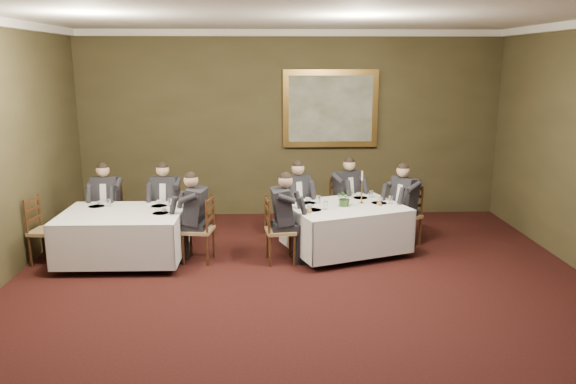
{
  "coord_description": "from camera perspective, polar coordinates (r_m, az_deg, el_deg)",
  "views": [
    {
      "loc": [
        -0.45,
        -5.68,
        2.93
      ],
      "look_at": [
        -0.16,
        1.94,
        1.15
      ],
      "focal_mm": 35.0,
      "sensor_mm": 36.0,
      "label": 1
    }
  ],
  "objects": [
    {
      "name": "ground",
      "position": [
        6.41,
        2.16,
        -14.09
      ],
      "size": [
        10.0,
        10.0,
        0.0
      ],
      "primitive_type": "plane",
      "color": "black",
      "rests_on": "ground"
    },
    {
      "name": "ceiling",
      "position": [
        5.73,
        2.48,
        18.82
      ],
      "size": [
        8.0,
        10.0,
        0.1
      ],
      "primitive_type": "cube",
      "color": "silver",
      "rests_on": "back_wall"
    },
    {
      "name": "back_wall",
      "position": [
        10.76,
        0.25,
        6.83
      ],
      "size": [
        8.0,
        0.1,
        3.5
      ],
      "primitive_type": "cube",
      "color": "#38321C",
      "rests_on": "ground"
    },
    {
      "name": "crown_molding",
      "position": [
        5.72,
        2.47,
        18.22
      ],
      "size": [
        8.0,
        10.0,
        0.12
      ],
      "color": "white",
      "rests_on": "back_wall"
    },
    {
      "name": "table_main",
      "position": [
        8.77,
        5.82,
        -3.37
      ],
      "size": [
        2.07,
        1.82,
        0.67
      ],
      "rotation": [
        0.0,
        0.0,
        0.35
      ],
      "color": "black",
      "rests_on": "ground"
    },
    {
      "name": "table_second",
      "position": [
        8.7,
        -16.42,
        -4.0
      ],
      "size": [
        1.79,
        1.37,
        0.67
      ],
      "rotation": [
        0.0,
        0.0,
        -0.01
      ],
      "color": "black",
      "rests_on": "ground"
    },
    {
      "name": "chair_main_backleft",
      "position": [
        9.4,
        0.77,
        -3.23
      ],
      "size": [
        0.56,
        0.54,
        1.0
      ],
      "rotation": [
        0.0,
        0.0,
        3.48
      ],
      "color": "#987B4D",
      "rests_on": "ground"
    },
    {
      "name": "diner_main_backleft",
      "position": [
        9.33,
        0.8,
        -1.9
      ],
      "size": [
        0.54,
        0.59,
        1.35
      ],
      "rotation": [
        0.0,
        0.0,
        3.48
      ],
      "color": "black",
      "rests_on": "chair_main_backleft"
    },
    {
      "name": "chair_main_backright",
      "position": [
        9.78,
        5.78,
        -2.64
      ],
      "size": [
        0.59,
        0.58,
        1.0
      ],
      "rotation": [
        0.0,
        0.0,
        3.65
      ],
      "color": "#987B4D",
      "rests_on": "ground"
    },
    {
      "name": "diner_main_backright",
      "position": [
        9.71,
        5.85,
        -1.36
      ],
      "size": [
        0.58,
        0.61,
        1.35
      ],
      "rotation": [
        0.0,
        0.0,
        3.65
      ],
      "color": "black",
      "rests_on": "chair_main_backright"
    },
    {
      "name": "chair_main_endleft",
      "position": [
        8.39,
        -0.87,
        -5.26
      ],
      "size": [
        0.47,
        0.49,
        1.0
      ],
      "rotation": [
        0.0,
        0.0,
        -1.45
      ],
      "color": "#987B4D",
      "rests_on": "ground"
    },
    {
      "name": "diner_main_endleft",
      "position": [
        8.32,
        -0.79,
        -3.76
      ],
      "size": [
        0.53,
        0.46,
        1.35
      ],
      "rotation": [
        0.0,
        0.0,
        -1.45
      ],
      "color": "black",
      "rests_on": "chair_main_endleft"
    },
    {
      "name": "chair_main_endright",
      "position": [
        9.36,
        11.72,
        -3.57
      ],
      "size": [
        0.6,
        0.6,
        1.0
      ],
      "rotation": [
        0.0,
        0.0,
        2.18
      ],
      "color": "#987B4D",
      "rests_on": "ground"
    },
    {
      "name": "diner_main_endright",
      "position": [
        9.29,
        11.74,
        -2.23
      ],
      "size": [
        0.62,
        0.6,
        1.35
      ],
      "rotation": [
        0.0,
        0.0,
        2.18
      ],
      "color": "black",
      "rests_on": "chair_main_endright"
    },
    {
      "name": "chair_sec_backleft",
      "position": [
        9.71,
        -17.74,
        -3.32
      ],
      "size": [
        0.46,
        0.44,
        1.0
      ],
      "rotation": [
        0.0,
        0.0,
        3.09
      ],
      "color": "#987B4D",
      "rests_on": "ground"
    },
    {
      "name": "diner_sec_backleft",
      "position": [
        9.64,
        -17.85,
        -2.04
      ],
      "size": [
        0.43,
        0.5,
        1.35
      ],
      "rotation": [
        0.0,
        0.0,
        3.09
      ],
      "color": "black",
      "rests_on": "chair_sec_backleft"
    },
    {
      "name": "chair_sec_backright",
      "position": [
        9.49,
        -12.18,
        -3.36
      ],
      "size": [
        0.48,
        0.46,
        1.0
      ],
      "rotation": [
        0.0,
        0.0,
        3.04
      ],
      "color": "#987B4D",
      "rests_on": "ground"
    },
    {
      "name": "diner_sec_backright",
      "position": [
        9.42,
        -12.27,
        -2.05
      ],
      "size": [
        0.45,
        0.52,
        1.35
      ],
      "rotation": [
        0.0,
        0.0,
        3.04
      ],
      "color": "black",
      "rests_on": "chair_sec_backright"
    },
    {
      "name": "chair_sec_endright",
      "position": [
        8.53,
        -8.99,
        -5.12
      ],
      "size": [
        0.49,
        0.5,
        1.0
      ],
      "rotation": [
        0.0,
        0.0,
        1.4
      ],
      "color": "#987B4D",
      "rests_on": "ground"
    },
    {
      "name": "diner_sec_endright",
      "position": [
        8.46,
        -9.12,
        -3.65
      ],
      "size": [
        0.54,
        0.48,
        1.35
      ],
      "rotation": [
        0.0,
        0.0,
        1.4
      ],
      "color": "black",
      "rests_on": "chair_sec_endright"
    },
    {
      "name": "chair_sec_endleft",
      "position": [
        9.1,
        -23.24,
        -4.88
      ],
      "size": [
        0.47,
        0.49,
        1.0
      ],
      "rotation": [
        0.0,
        0.0,
        -1.7
      ],
      "color": "#987B4D",
      "rests_on": "ground"
    },
    {
      "name": "centerpiece",
      "position": [
        8.62,
        5.8,
        -0.49
      ],
      "size": [
        0.33,
        0.31,
        0.29
      ],
      "primitive_type": "imported",
      "rotation": [
        0.0,
        0.0,
        0.38
      ],
      "color": "#2D5926",
      "rests_on": "table_main"
    },
    {
      "name": "candlestick",
      "position": [
        8.83,
        7.5,
        0.11
      ],
      "size": [
        0.08,
        0.08,
        0.53
      ],
      "color": "#A67932",
      "rests_on": "table_main"
    },
    {
      "name": "place_setting_table_main",
      "position": [
        8.83,
        2.43,
        -0.87
      ],
      "size": [
        0.33,
        0.31,
        0.14
      ],
      "color": "white",
      "rests_on": "table_main"
    },
    {
      "name": "place_setting_table_second",
      "position": [
        9.1,
        -18.52,
        -1.14
      ],
      "size": [
        0.33,
        0.31,
        0.14
      ],
      "color": "white",
      "rests_on": "table_second"
    },
    {
      "name": "painting",
      "position": [
        10.72,
        4.33,
        8.43
      ],
      "size": [
        1.79,
        0.09,
        1.45
      ],
      "color": "gold",
      "rests_on": "back_wall"
    }
  ]
}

